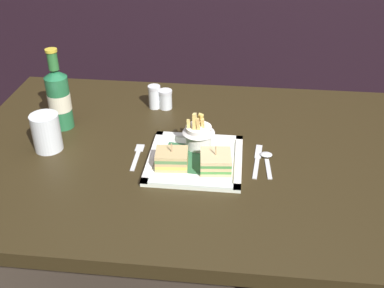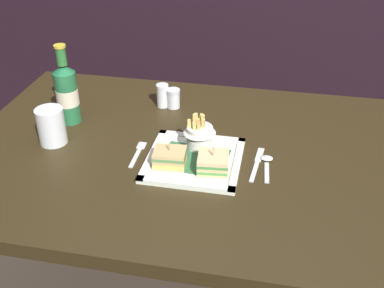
{
  "view_description": "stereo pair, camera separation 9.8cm",
  "coord_description": "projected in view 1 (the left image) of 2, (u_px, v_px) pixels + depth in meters",
  "views": [
    {
      "loc": [
        0.13,
        -1.15,
        1.5
      ],
      "look_at": [
        0.01,
        -0.03,
        0.8
      ],
      "focal_mm": 43.83,
      "sensor_mm": 36.0,
      "label": 1
    },
    {
      "loc": [
        0.23,
        -1.13,
        1.5
      ],
      "look_at": [
        0.01,
        -0.03,
        0.8
      ],
      "focal_mm": 43.83,
      "sensor_mm": 36.0,
      "label": 2
    }
  ],
  "objects": [
    {
      "name": "pepper_shaker",
      "position": [
        166.0,
        100.0,
        1.58
      ],
      "size": [
        0.05,
        0.05,
        0.07
      ],
      "color": "silver",
      "rests_on": "dining_table"
    },
    {
      "name": "sandwich_half_left",
      "position": [
        172.0,
        159.0,
        1.27
      ],
      "size": [
        0.09,
        0.08,
        0.07
      ],
      "color": "tan",
      "rests_on": "square_plate"
    },
    {
      "name": "fork",
      "position": [
        137.0,
        155.0,
        1.34
      ],
      "size": [
        0.02,
        0.13,
        0.0
      ],
      "color": "silver",
      "rests_on": "dining_table"
    },
    {
      "name": "fries_cup",
      "position": [
        198.0,
        133.0,
        1.34
      ],
      "size": [
        0.09,
        0.09,
        0.12
      ],
      "color": "white",
      "rests_on": "square_plate"
    },
    {
      "name": "square_plate",
      "position": [
        195.0,
        160.0,
        1.31
      ],
      "size": [
        0.26,
        0.26,
        0.02
      ],
      "color": "white",
      "rests_on": "dining_table"
    },
    {
      "name": "knife",
      "position": [
        257.0,
        159.0,
        1.33
      ],
      "size": [
        0.03,
        0.17,
        0.0
      ],
      "color": "silver",
      "rests_on": "dining_table"
    },
    {
      "name": "water_glass",
      "position": [
        47.0,
        135.0,
        1.35
      ],
      "size": [
        0.08,
        0.08,
        0.11
      ],
      "color": "silver",
      "rests_on": "dining_table"
    },
    {
      "name": "salt_shaker",
      "position": [
        155.0,
        98.0,
        1.58
      ],
      "size": [
        0.04,
        0.04,
        0.08
      ],
      "color": "silver",
      "rests_on": "dining_table"
    },
    {
      "name": "beer_bottle",
      "position": [
        59.0,
        98.0,
        1.44
      ],
      "size": [
        0.07,
        0.07,
        0.26
      ],
      "color": "#23673C",
      "rests_on": "dining_table"
    },
    {
      "name": "dining_table",
      "position": [
        189.0,
        184.0,
        1.44
      ],
      "size": [
        1.35,
        0.92,
        0.76
      ],
      "color": "#2D2311",
      "rests_on": "ground_plane"
    },
    {
      "name": "sandwich_half_right",
      "position": [
        216.0,
        162.0,
        1.26
      ],
      "size": [
        0.09,
        0.09,
        0.07
      ],
      "color": "#DEB984",
      "rests_on": "square_plate"
    },
    {
      "name": "spoon",
      "position": [
        267.0,
        158.0,
        1.32
      ],
      "size": [
        0.03,
        0.13,
        0.01
      ],
      "color": "silver",
      "rests_on": "dining_table"
    }
  ]
}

